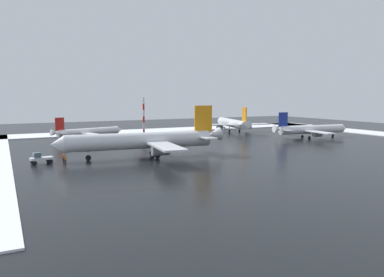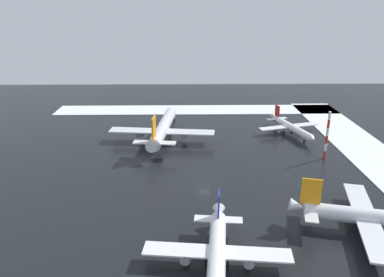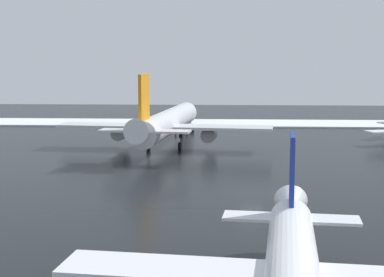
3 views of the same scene
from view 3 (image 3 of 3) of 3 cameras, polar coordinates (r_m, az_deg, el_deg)
The scene contains 6 objects.
ground_plane at distance 62.94m, azimuth 5.80°, elevation -5.25°, with size 240.00×240.00×0.00m, color black.
snow_bank_right at distance 129.07m, azimuth 4.41°, elevation 1.49°, with size 14.00×116.00×0.26m, color white.
airplane_parked_portside at distance 93.80m, azimuth -2.43°, elevation 1.55°, with size 40.78×33.92×12.11m.
pushback_tug at distance 116.65m, azimuth -0.47°, elevation 1.42°, with size 4.88×2.90×2.50m.
ground_crew_mid_apron at distance 111.97m, azimuth -0.51°, elevation 1.00°, with size 0.36×0.36×1.71m.
ground_crew_by_nose_gear at distance 112.03m, azimuth -1.60°, elevation 1.00°, with size 0.36×0.36×1.71m.
Camera 3 is at (-61.27, 3.05, 14.08)m, focal length 55.00 mm.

